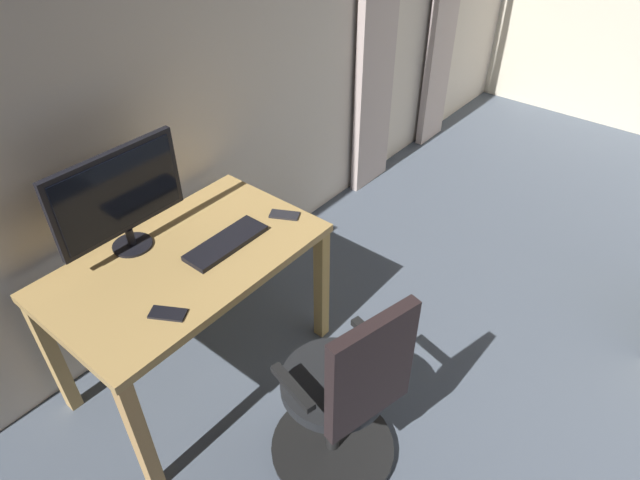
{
  "coord_description": "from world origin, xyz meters",
  "views": [
    {
      "loc": [
        2.6,
        -0.66,
        2.31
      ],
      "look_at": [
        1.32,
        -1.7,
        1.01
      ],
      "focal_mm": 30.41,
      "sensor_mm": 36.0,
      "label": 1
    }
  ],
  "objects_px": {
    "office_chair": "(344,399)",
    "computer_monitor": "(119,196)",
    "cell_phone_by_monitor": "(168,314)",
    "desk": "(188,274)",
    "cell_phone_face_up": "(284,215)",
    "computer_keyboard": "(226,243)"
  },
  "relations": [
    {
      "from": "office_chair",
      "to": "computer_monitor",
      "type": "bearing_deg",
      "value": 109.71
    },
    {
      "from": "computer_monitor",
      "to": "cell_phone_by_monitor",
      "type": "distance_m",
      "value": 0.57
    },
    {
      "from": "desk",
      "to": "cell_phone_face_up",
      "type": "height_order",
      "value": "cell_phone_face_up"
    },
    {
      "from": "computer_keyboard",
      "to": "cell_phone_face_up",
      "type": "height_order",
      "value": "computer_keyboard"
    },
    {
      "from": "computer_monitor",
      "to": "cell_phone_face_up",
      "type": "height_order",
      "value": "computer_monitor"
    },
    {
      "from": "cell_phone_face_up",
      "to": "office_chair",
      "type": "bearing_deg",
      "value": 28.23
    },
    {
      "from": "desk",
      "to": "cell_phone_face_up",
      "type": "relative_size",
      "value": 8.5
    },
    {
      "from": "computer_keyboard",
      "to": "cell_phone_face_up",
      "type": "relative_size",
      "value": 2.83
    },
    {
      "from": "computer_keyboard",
      "to": "cell_phone_by_monitor",
      "type": "xyz_separation_m",
      "value": [
        0.45,
        0.14,
        -0.01
      ]
    },
    {
      "from": "computer_keyboard",
      "to": "cell_phone_by_monitor",
      "type": "height_order",
      "value": "computer_keyboard"
    },
    {
      "from": "computer_monitor",
      "to": "cell_phone_by_monitor",
      "type": "height_order",
      "value": "computer_monitor"
    },
    {
      "from": "desk",
      "to": "computer_monitor",
      "type": "height_order",
      "value": "computer_monitor"
    },
    {
      "from": "computer_monitor",
      "to": "cell_phone_face_up",
      "type": "distance_m",
      "value": 0.77
    },
    {
      "from": "office_chair",
      "to": "cell_phone_by_monitor",
      "type": "bearing_deg",
      "value": 127.6
    },
    {
      "from": "office_chair",
      "to": "cell_phone_by_monitor",
      "type": "distance_m",
      "value": 0.78
    },
    {
      "from": "computer_monitor",
      "to": "desk",
      "type": "bearing_deg",
      "value": 111.38
    },
    {
      "from": "office_chair",
      "to": "cell_phone_face_up",
      "type": "bearing_deg",
      "value": 70.43
    },
    {
      "from": "cell_phone_face_up",
      "to": "cell_phone_by_monitor",
      "type": "bearing_deg",
      "value": -21.85
    },
    {
      "from": "desk",
      "to": "office_chair",
      "type": "relative_size",
      "value": 1.19
    },
    {
      "from": "computer_keyboard",
      "to": "cell_phone_by_monitor",
      "type": "bearing_deg",
      "value": 17.77
    },
    {
      "from": "cell_phone_face_up",
      "to": "desk",
      "type": "bearing_deg",
      "value": -43.07
    },
    {
      "from": "cell_phone_face_up",
      "to": "computer_keyboard",
      "type": "bearing_deg",
      "value": -37.37
    }
  ]
}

